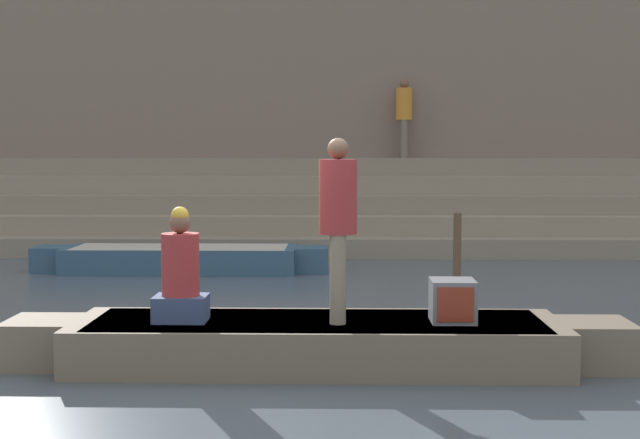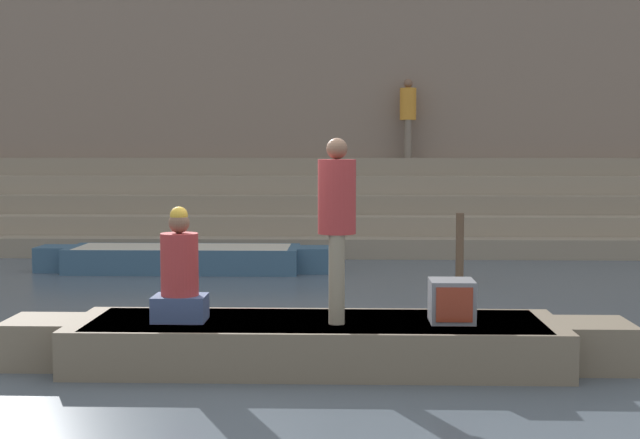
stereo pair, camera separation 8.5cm
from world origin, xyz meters
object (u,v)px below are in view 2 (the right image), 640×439
object	(u,v)px
person_standing	(337,217)
moored_boat_shore	(184,258)
tv_set	(452,301)
mooring_post	(460,247)
rowboat_main	(316,342)
person_rowing	(180,276)
person_on_steps	(408,113)

from	to	relation	value
person_standing	moored_boat_shore	bearing A→B (deg)	107.91
tv_set	mooring_post	bearing A→B (deg)	84.78
rowboat_main	person_rowing	bearing A→B (deg)	-178.05
person_standing	tv_set	bearing A→B (deg)	-2.63
tv_set	mooring_post	size ratio (longest dim) A/B	0.41
person_standing	mooring_post	distance (m)	6.22
rowboat_main	moored_boat_shore	bearing A→B (deg)	109.81
person_on_steps	person_rowing	bearing A→B (deg)	-54.19
person_on_steps	rowboat_main	bearing A→B (deg)	-47.86
person_standing	mooring_post	xyz separation A→B (m)	(1.93, 5.84, -0.93)
person_standing	person_on_steps	world-z (taller)	person_on_steps
person_rowing	person_standing	bearing A→B (deg)	-15.18
person_standing	person_rowing	distance (m)	1.64
mooring_post	person_on_steps	size ratio (longest dim) A/B	0.63
tv_set	moored_boat_shore	size ratio (longest dim) A/B	0.09
person_rowing	tv_set	bearing A→B (deg)	-14.52
person_rowing	moored_boat_shore	distance (m)	7.01
person_rowing	moored_boat_shore	xyz separation A→B (m)	(-1.23, 6.87, -0.67)
person_standing	person_rowing	size ratio (longest dim) A/B	1.59
person_on_steps	person_standing	bearing A→B (deg)	-46.82
person_standing	tv_set	xyz separation A→B (m)	(1.12, 0.03, -0.82)
person_rowing	mooring_post	world-z (taller)	person_rowing
rowboat_main	person_on_steps	size ratio (longest dim) A/B	3.48
person_rowing	tv_set	xyz separation A→B (m)	(2.65, 0.02, -0.24)
tv_set	mooring_post	xyz separation A→B (m)	(0.81, 5.81, -0.11)
moored_boat_shore	rowboat_main	bearing A→B (deg)	-72.59
tv_set	mooring_post	distance (m)	5.87
person_rowing	tv_set	distance (m)	2.66
person_standing	tv_set	distance (m)	1.39
rowboat_main	person_on_steps	xyz separation A→B (m)	(1.65, 11.43, 2.71)
moored_boat_shore	person_on_steps	size ratio (longest dim) A/B	2.93
person_standing	moored_boat_shore	distance (m)	7.51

